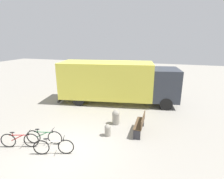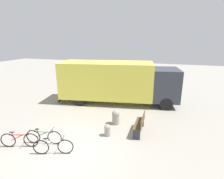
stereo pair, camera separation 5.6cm
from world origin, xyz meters
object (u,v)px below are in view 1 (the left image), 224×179
park_bench (141,123)px  bicycle_middle (44,137)px  bicycle_far (54,147)px  bollard_far_bench (116,117)px  delivery_truck (117,81)px  bicycle_near (20,140)px  bollard_near_bench (108,130)px

park_bench → bicycle_middle: (-4.06, -2.30, -0.17)m
bicycle_far → bollard_far_bench: bollard_far_bench is taller
park_bench → bicycle_far: bearing=131.3°
delivery_truck → bicycle_middle: (-1.67, -6.34, -1.31)m
park_bench → bicycle_middle: park_bench is taller
bicycle_near → bicycle_far: (1.73, 0.01, 0.00)m
park_bench → bicycle_near: (-4.92, -2.82, -0.17)m
park_bench → delivery_truck: bearing=30.5°
park_bench → bollard_near_bench: 1.71m
delivery_truck → bollard_far_bench: delivery_truck is taller
park_bench → bollard_far_bench: 1.57m
bicycle_near → bollard_near_bench: size_ratio=2.64×
bicycle_near → bollard_far_bench: size_ratio=1.94×
delivery_truck → bicycle_near: 7.43m
delivery_truck → bollard_near_bench: (0.88, -4.82, -1.35)m
bicycle_near → bicycle_middle: same height
park_bench → bollard_far_bench: park_bench is taller
delivery_truck → park_bench: size_ratio=5.88×
bicycle_far → bollard_far_bench: 3.79m
bollard_near_bench → bicycle_near: bearing=-149.0°
delivery_truck → bicycle_near: size_ratio=5.51×
park_bench → bicycle_near: bearing=119.7°
delivery_truck → bollard_far_bench: (0.93, -3.49, -1.23)m
delivery_truck → park_bench: (2.39, -4.04, -1.15)m
park_bench → bollard_far_bench: bearing=69.2°
park_bench → bollard_near_bench: (-1.51, -0.78, -0.20)m
bicycle_near → bollard_near_bench: 3.98m
bollard_near_bench → bollard_far_bench: 1.34m
bollard_far_bench → delivery_truck: bearing=104.9°
park_bench → bicycle_middle: size_ratio=0.92×
bollard_far_bench → bicycle_near: bearing=-135.7°
bicycle_far → bollard_near_bench: bearing=31.4°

